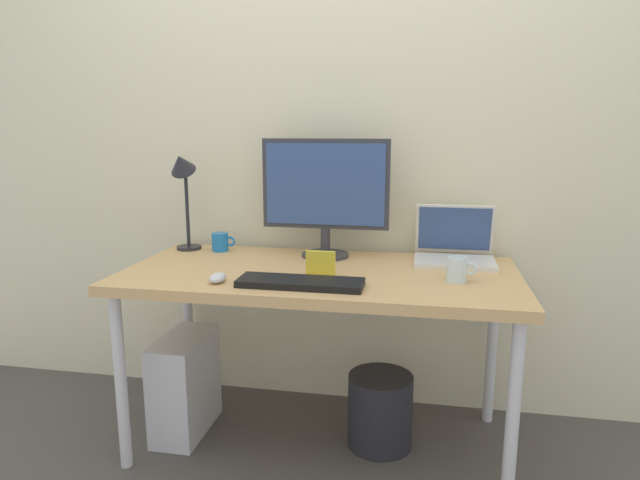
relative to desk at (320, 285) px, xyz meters
The scene contains 13 objects.
ground_plane 0.67m from the desk, ahead, with size 6.00×6.00×0.00m, color #4C4742.
back_wall 0.76m from the desk, 90.00° to the left, with size 4.40×0.04×2.60m, color beige.
desk is the anchor object (origin of this frame).
monitor 0.41m from the desk, 95.16° to the left, with size 0.54×0.20×0.50m.
laptop 0.58m from the desk, 25.60° to the left, with size 0.32×0.27×0.23m.
desk_lamp 0.79m from the desk, 160.56° to the left, with size 0.11×0.16×0.45m.
keyboard 0.24m from the desk, 96.89° to the right, with size 0.44×0.14×0.02m, color black.
mouse 0.41m from the desk, 144.33° to the right, with size 0.06×0.09×0.03m, color silver.
coffee_mug 0.57m from the desk, 153.09° to the left, with size 0.11×0.07×0.08m.
glass_cup 0.53m from the desk, ahead, with size 0.11×0.07×0.09m.
photo_frame 0.13m from the desk, 77.36° to the right, with size 0.11×0.02×0.09m, color yellow.
computer_tower 0.74m from the desk, behind, with size 0.18×0.36×0.42m, color silver.
wastebasket 0.57m from the desk, ahead, with size 0.26×0.26×0.30m, color #232328.
Camera 1 is at (0.39, -2.04, 1.27)m, focal length 31.06 mm.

